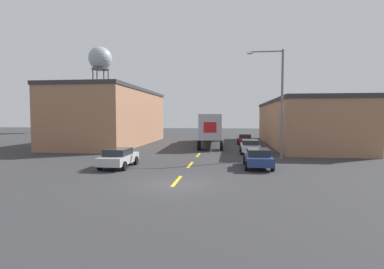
# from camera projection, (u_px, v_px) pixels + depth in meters

# --- Properties ---
(ground_plane) EXTENTS (160.00, 160.00, 0.00)m
(ground_plane) POSITION_uv_depth(u_px,v_px,m) (174.00, 184.00, 15.95)
(ground_plane) COLOR #333335
(road_centerline) EXTENTS (0.20, 14.40, 0.01)m
(road_centerline) POSITION_uv_depth(u_px,v_px,m) (190.00, 165.00, 22.55)
(road_centerline) COLOR gold
(road_centerline) RESTS_ON ground_plane
(warehouse_left) EXTENTS (9.17, 20.95, 7.23)m
(warehouse_left) POSITION_uv_depth(u_px,v_px,m) (113.00, 117.00, 39.74)
(warehouse_left) COLOR #9E7051
(warehouse_left) RESTS_ON ground_plane
(warehouse_right) EXTENTS (8.34, 25.17, 5.66)m
(warehouse_right) POSITION_uv_depth(u_px,v_px,m) (301.00, 123.00, 38.49)
(warehouse_right) COLOR #9E7051
(warehouse_right) RESTS_ON ground_plane
(semi_truck) EXTENTS (3.39, 15.72, 3.90)m
(semi_truck) POSITION_uv_depth(u_px,v_px,m) (211.00, 126.00, 38.74)
(semi_truck) COLOR black
(semi_truck) RESTS_ON ground_plane
(parked_car_right_far) EXTENTS (1.93, 4.12, 1.36)m
(parked_car_right_far) POSITION_uv_depth(u_px,v_px,m) (245.00, 139.00, 39.72)
(parked_car_right_far) COLOR maroon
(parked_car_right_far) RESTS_ON ground_plane
(parked_car_right_near) EXTENTS (1.93, 4.12, 1.36)m
(parked_car_right_near) POSITION_uv_depth(u_px,v_px,m) (258.00, 158.00, 21.22)
(parked_car_right_near) COLOR navy
(parked_car_right_near) RESTS_ON ground_plane
(parked_car_right_mid) EXTENTS (1.93, 4.12, 1.36)m
(parked_car_right_mid) POSITION_uv_depth(u_px,v_px,m) (250.00, 146.00, 29.51)
(parked_car_right_mid) COLOR silver
(parked_car_right_mid) RESTS_ON ground_plane
(parked_car_left_near) EXTENTS (1.93, 4.12, 1.36)m
(parked_car_left_near) POSITION_uv_depth(u_px,v_px,m) (119.00, 157.00, 21.39)
(parked_car_left_near) COLOR #B2B2B7
(parked_car_left_near) RESTS_ON ground_plane
(water_tower) EXTENTS (5.53, 5.53, 20.39)m
(water_tower) POSITION_uv_depth(u_px,v_px,m) (100.00, 60.00, 71.67)
(water_tower) COLOR #47474C
(water_tower) RESTS_ON ground_plane
(street_lamp) EXTENTS (3.14, 0.32, 9.31)m
(street_lamp) POSITION_uv_depth(u_px,v_px,m) (278.00, 96.00, 25.47)
(street_lamp) COLOR slate
(street_lamp) RESTS_ON ground_plane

